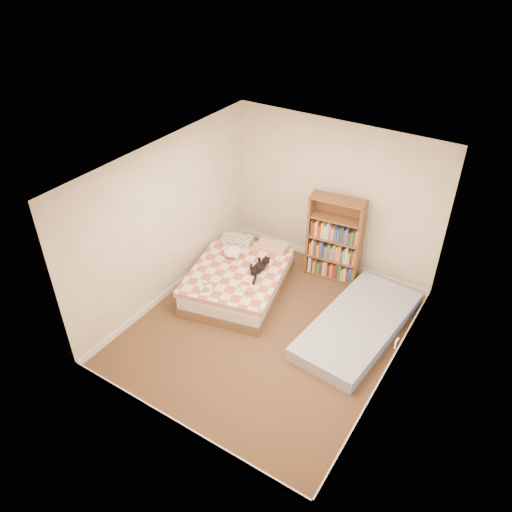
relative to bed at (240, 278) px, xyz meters
The scene contains 6 objects.
room 1.41m from the bed, 33.06° to the right, with size 3.51×4.01×2.51m.
bed is the anchor object (origin of this frame).
bookshelf 1.58m from the bed, 47.20° to the left, with size 0.89×0.38×1.43m.
floor_mattress 1.97m from the bed, ahead, with size 1.00×2.22×0.20m, color #6D80B6.
black_cat 0.43m from the bed, 15.62° to the left, with size 0.21×0.63×0.15m.
white_dog 0.43m from the bed, 145.03° to the left, with size 0.33×0.36×0.15m.
Camera 1 is at (2.72, -4.59, 4.99)m, focal length 35.00 mm.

